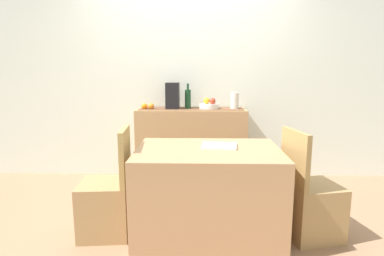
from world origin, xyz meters
The scene contains 17 objects.
ground_plane centered at (0.00, 0.00, -0.01)m, with size 6.40×6.40×0.02m, color #9F7859.
room_wall_rear centered at (0.00, 1.18, 1.35)m, with size 6.40×0.06×2.70m, color silver.
sideboard_console centered at (0.03, 0.92, 0.45)m, with size 1.32×0.42×0.90m, color tan.
table_runner centered at (0.03, 0.92, 0.90)m, with size 1.24×0.32×0.01m, color brown.
fruit_bowl centered at (0.25, 0.92, 0.93)m, with size 0.24×0.24×0.06m, color silver.
apple_center centered at (0.28, 0.87, 1.00)m, with size 0.07×0.07×0.07m, color #B53B25.
apple_front centered at (0.29, 0.96, 1.00)m, with size 0.07×0.07×0.07m, color red.
apple_upper centered at (0.21, 0.92, 1.00)m, with size 0.08×0.08×0.08m, color gold.
wine_bottle centered at (-0.01, 0.92, 1.02)m, with size 0.07×0.07×0.30m.
coffee_maker centered at (-0.19, 0.92, 1.05)m, with size 0.16×0.18×0.31m, color black.
ceramic_vase centered at (0.55, 0.92, 1.00)m, with size 0.10×0.10×0.20m, color silver.
orange_loose_end centered at (-0.53, 0.87, 0.93)m, with size 0.07×0.07×0.07m, color orange.
orange_loose_far centered at (-0.45, 0.87, 0.93)m, with size 0.07×0.07×0.07m, color orange.
dining_table centered at (0.20, -0.44, 0.37)m, with size 1.15×0.82×0.74m, color tan.
open_book centered at (0.30, -0.36, 0.75)m, with size 0.28×0.21×0.02m, color white.
chair_near_window centered at (-0.64, -0.44, 0.27)m, with size 0.43×0.43×0.90m.
chair_by_corner centered at (1.05, -0.44, 0.27)m, with size 0.48×0.48×0.90m.
Camera 1 is at (0.14, -2.96, 1.37)m, focal length 30.32 mm.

